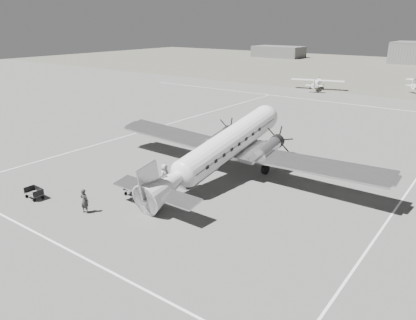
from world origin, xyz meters
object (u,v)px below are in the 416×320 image
object	(u,v)px
light_plane_left	(317,84)
baggage_cart_far	(34,193)
baggage_cart_near	(134,190)
ramp_agent	(139,188)
shed_secondary	(278,52)
dc3_airliner	(222,150)
ground_crew	(85,201)
passenger	(165,175)

from	to	relation	value
light_plane_left	baggage_cart_far	distance (m)	62.04
baggage_cart_far	baggage_cart_near	bearing A→B (deg)	43.72
light_plane_left	baggage_cart_near	xyz separation A→B (m)	(8.83, -57.10, -0.64)
light_plane_left	ramp_agent	world-z (taller)	light_plane_left
shed_secondary	dc3_airliner	distance (m)	126.21
dc3_airliner	baggage_cart_near	size ratio (longest dim) A/B	17.85
baggage_cart_near	ground_crew	world-z (taller)	ground_crew
baggage_cart_near	dc3_airliner	bearing A→B (deg)	63.52
passenger	light_plane_left	bearing A→B (deg)	2.05
shed_secondary	light_plane_left	xyz separation A→B (m)	(41.44, -64.12, -0.93)
baggage_cart_near	ground_crew	bearing A→B (deg)	-98.33
dc3_airliner	ground_crew	xyz separation A→B (m)	(-3.92, -11.07, -1.66)
dc3_airliner	passenger	size ratio (longest dim) A/B	14.08
shed_secondary	light_plane_left	size ratio (longest dim) A/B	1.75
dc3_airliner	ground_crew	distance (m)	11.86
shed_secondary	passenger	size ratio (longest dim) A/B	9.45
shed_secondary	dc3_airliner	xyz separation A→B (m)	(53.64, -114.24, 0.55)
dc3_airliner	light_plane_left	world-z (taller)	dc3_airliner
dc3_airliner	passenger	bearing A→B (deg)	-121.80
shed_secondary	dc3_airliner	size ratio (longest dim) A/B	0.67
baggage_cart_near	shed_secondary	bearing A→B (deg)	111.84
ground_crew	passenger	xyz separation A→B (m)	(1.21, 6.85, 0.06)
ground_crew	light_plane_left	bearing A→B (deg)	-95.11
ground_crew	passenger	size ratio (longest dim) A/B	0.93
shed_secondary	ground_crew	xyz separation A→B (m)	(49.72, -125.30, -1.11)
shed_secondary	ground_crew	bearing A→B (deg)	-68.36
light_plane_left	baggage_cart_near	size ratio (longest dim) A/B	6.85
baggage_cart_far	ramp_agent	xyz separation A→B (m)	(6.25, 4.84, 0.38)
light_plane_left	baggage_cart_near	bearing A→B (deg)	-95.41
shed_secondary	passenger	bearing A→B (deg)	-66.73
passenger	baggage_cart_far	bearing A→B (deg)	132.60
baggage_cart_far	passenger	xyz separation A→B (m)	(6.30, 7.63, 0.54)
baggage_cart_far	light_plane_left	bearing A→B (deg)	95.87
dc3_airliner	light_plane_left	size ratio (longest dim) A/B	2.61
baggage_cart_far	ground_crew	size ratio (longest dim) A/B	0.82
dc3_airliner	baggage_cart_far	xyz separation A→B (m)	(-9.01, -11.84, -2.14)
shed_secondary	passenger	xyz separation A→B (m)	(50.93, -118.45, -1.05)
shed_secondary	ramp_agent	distance (m)	131.49
dc3_airliner	baggage_cart_far	bearing A→B (deg)	-126.33
ramp_agent	light_plane_left	bearing A→B (deg)	39.03
baggage_cart_far	ground_crew	world-z (taller)	ground_crew
baggage_cart_far	passenger	distance (m)	9.91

